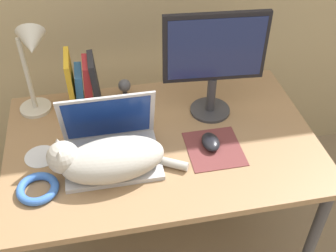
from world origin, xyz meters
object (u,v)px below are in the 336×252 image
object	(u,v)px
book_row	(83,85)
cat	(107,159)
desk_lamp	(32,57)
webcam	(124,86)
cable_coil	(38,189)
external_monitor	(214,58)
cd_disc	(41,156)
laptop	(111,147)
computer_mouse	(211,142)

from	to	relation	value
book_row	cat	bearing A→B (deg)	-81.89
desk_lamp	webcam	distance (m)	0.41
cable_coil	webcam	distance (m)	0.61
cat	external_monitor	world-z (taller)	external_monitor
desk_lamp	webcam	world-z (taller)	desk_lamp
book_row	cd_disc	xyz separation A→B (m)	(-0.18, -0.28, -0.11)
laptop	computer_mouse	size ratio (longest dim) A/B	3.38
book_row	webcam	distance (m)	0.18
cat	cd_disc	xyz separation A→B (m)	(-0.24, 0.14, -0.07)
cat	book_row	xyz separation A→B (m)	(-0.06, 0.41, 0.04)
computer_mouse	cd_disc	distance (m)	0.63
webcam	cd_disc	size ratio (longest dim) A/B	0.67
computer_mouse	book_row	size ratio (longest dim) A/B	0.41
cd_disc	cable_coil	bearing A→B (deg)	-90.94
desk_lamp	laptop	bearing A→B (deg)	-51.22
laptop	book_row	distance (m)	0.34
cable_coil	cd_disc	world-z (taller)	cable_coil
laptop	webcam	world-z (taller)	laptop
book_row	cd_disc	distance (m)	0.35
book_row	desk_lamp	size ratio (longest dim) A/B	0.61
cable_coil	desk_lamp	bearing A→B (deg)	88.50
computer_mouse	cd_disc	size ratio (longest dim) A/B	0.84
webcam	book_row	bearing A→B (deg)	-165.78
cat	desk_lamp	size ratio (longest dim) A/B	1.21
external_monitor	desk_lamp	world-z (taller)	external_monitor
webcam	cd_disc	bearing A→B (deg)	-137.67
laptop	webcam	bearing A→B (deg)	76.16
desk_lamp	external_monitor	bearing A→B (deg)	-10.36
computer_mouse	cable_coil	distance (m)	0.64
cat	desk_lamp	world-z (taller)	desk_lamp
laptop	desk_lamp	bearing A→B (deg)	128.78
cat	webcam	world-z (taller)	cat
computer_mouse	cd_disc	bearing A→B (deg)	174.15
laptop	desk_lamp	size ratio (longest dim) A/B	0.85
computer_mouse	cable_coil	size ratio (longest dim) A/B	0.71
book_row	webcam	xyz separation A→B (m)	(0.17, 0.04, -0.06)
cable_coil	external_monitor	bearing A→B (deg)	24.23
cat	webcam	xyz separation A→B (m)	(0.11, 0.46, -0.02)
external_monitor	desk_lamp	size ratio (longest dim) A/B	1.09
book_row	external_monitor	bearing A→B (deg)	-15.12
external_monitor	cd_disc	size ratio (longest dim) A/B	3.68
book_row	desk_lamp	distance (m)	0.23
external_monitor	webcam	xyz separation A→B (m)	(-0.34, 0.18, -0.21)
external_monitor	webcam	size ratio (longest dim) A/B	5.51
computer_mouse	cable_coil	xyz separation A→B (m)	(-0.63, -0.11, -0.01)
cable_coil	webcam	world-z (taller)	webcam
webcam	external_monitor	bearing A→B (deg)	-28.15
laptop	external_monitor	bearing A→B (deg)	23.93
cat	computer_mouse	distance (m)	0.40
external_monitor	cable_coil	xyz separation A→B (m)	(-0.69, -0.31, -0.24)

